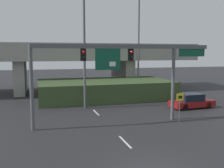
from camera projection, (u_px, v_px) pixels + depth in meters
name	position (u px, v px, depth m)	size (l,w,h in m)	color
ground_plane	(151.00, 168.00, 12.92)	(160.00, 160.00, 0.00)	#262628
lane_markings	(96.00, 112.00, 24.96)	(0.14, 36.83, 0.01)	silver
signal_gantry	(120.00, 61.00, 20.48)	(14.55, 0.44, 6.31)	#515456
speed_limit_sign	(180.00, 103.00, 21.31)	(0.60, 0.11, 2.44)	#4C4C4C
highway_light_pole_near	(84.00, 44.00, 26.13)	(0.70, 0.36, 12.35)	#515456
highway_light_pole_far	(139.00, 42.00, 35.99)	(0.70, 0.36, 13.43)	#515456
overpass_bridge	(74.00, 58.00, 38.75)	(35.69, 9.71, 6.94)	gray
grass_embankment	(105.00, 89.00, 32.84)	(16.19, 8.70, 2.21)	#384C28
parked_sedan_near_right	(191.00, 101.00, 27.00)	(4.73, 2.19, 1.48)	maroon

